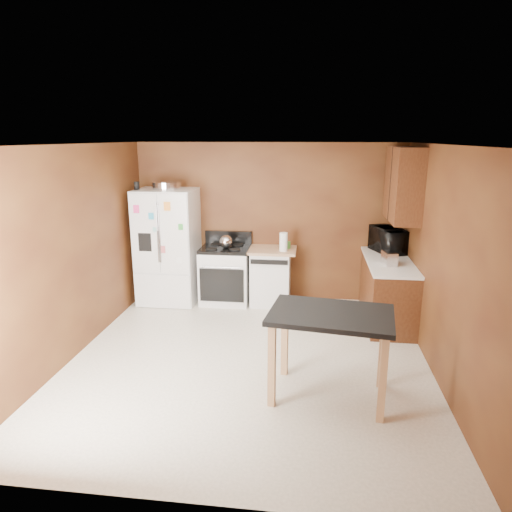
% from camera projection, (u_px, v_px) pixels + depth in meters
% --- Properties ---
extents(floor, '(4.50, 4.50, 0.00)m').
position_uv_depth(floor, '(249.00, 359.00, 5.46)').
color(floor, white).
rests_on(floor, ground).
extents(ceiling, '(4.50, 4.50, 0.00)m').
position_uv_depth(ceiling, '(248.00, 144.00, 4.82)').
color(ceiling, white).
rests_on(ceiling, ground).
extents(wall_back, '(4.20, 0.00, 4.20)m').
position_uv_depth(wall_back, '(268.00, 222.00, 7.30)').
color(wall_back, brown).
rests_on(wall_back, ground).
extents(wall_front, '(4.20, 0.00, 4.20)m').
position_uv_depth(wall_front, '(200.00, 347.00, 2.98)').
color(wall_front, brown).
rests_on(wall_front, ground).
extents(wall_left, '(0.00, 4.50, 4.50)m').
position_uv_depth(wall_left, '(73.00, 253.00, 5.39)').
color(wall_left, brown).
rests_on(wall_left, ground).
extents(wall_right, '(0.00, 4.50, 4.50)m').
position_uv_depth(wall_right, '(442.00, 265.00, 4.89)').
color(wall_right, brown).
rests_on(wall_right, ground).
extents(roasting_pan, '(0.45, 0.45, 0.11)m').
position_uv_depth(roasting_pan, '(167.00, 185.00, 6.99)').
color(roasting_pan, silver).
rests_on(roasting_pan, refrigerator).
extents(pen_cup, '(0.08, 0.08, 0.12)m').
position_uv_depth(pen_cup, '(137.00, 186.00, 6.89)').
color(pen_cup, black).
rests_on(pen_cup, refrigerator).
extents(kettle, '(0.20, 0.20, 0.20)m').
position_uv_depth(kettle, '(226.00, 242.00, 7.07)').
color(kettle, silver).
rests_on(kettle, gas_range).
extents(paper_towel, '(0.16, 0.16, 0.28)m').
position_uv_depth(paper_towel, '(284.00, 242.00, 6.92)').
color(paper_towel, white).
rests_on(paper_towel, dishwasher).
extents(green_canister, '(0.10, 0.10, 0.10)m').
position_uv_depth(green_canister, '(288.00, 245.00, 7.13)').
color(green_canister, green).
rests_on(green_canister, dishwasher).
extents(toaster, '(0.20, 0.27, 0.18)m').
position_uv_depth(toaster, '(389.00, 258.00, 6.15)').
color(toaster, silver).
rests_on(toaster, right_cabinets).
extents(microwave, '(0.61, 0.72, 0.34)m').
position_uv_depth(microwave, '(388.00, 241.00, 6.83)').
color(microwave, black).
rests_on(microwave, right_cabinets).
extents(refrigerator, '(0.90, 0.80, 1.80)m').
position_uv_depth(refrigerator, '(168.00, 246.00, 7.20)').
color(refrigerator, white).
rests_on(refrigerator, ground).
extents(gas_range, '(0.76, 0.68, 1.10)m').
position_uv_depth(gas_range, '(226.00, 274.00, 7.26)').
color(gas_range, white).
rests_on(gas_range, ground).
extents(dishwasher, '(0.78, 0.63, 0.89)m').
position_uv_depth(dishwasher, '(271.00, 276.00, 7.20)').
color(dishwasher, white).
rests_on(dishwasher, ground).
extents(right_cabinets, '(0.63, 1.58, 2.45)m').
position_uv_depth(right_cabinets, '(392.00, 259.00, 6.43)').
color(right_cabinets, '#5C3119').
rests_on(right_cabinets, ground).
extents(island, '(1.29, 0.95, 0.91)m').
position_uv_depth(island, '(331.00, 326.00, 4.50)').
color(island, black).
rests_on(island, ground).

